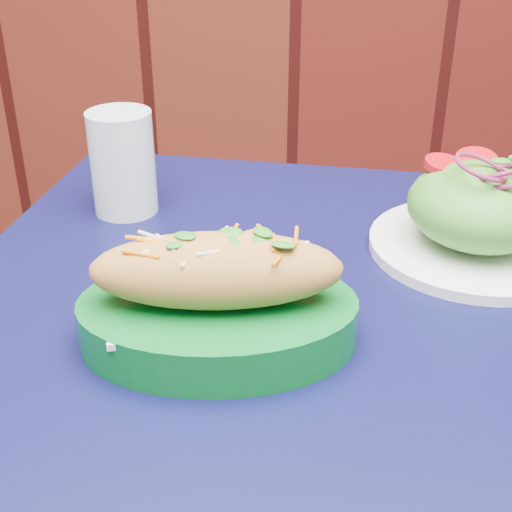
{
  "coord_description": "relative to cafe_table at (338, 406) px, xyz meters",
  "views": [
    {
      "loc": [
        0.02,
        1.07,
        1.12
      ],
      "look_at": [
        -0.02,
        1.64,
        0.81
      ],
      "focal_mm": 50.0,
      "sensor_mm": 36.0,
      "label": 1
    }
  ],
  "objects": [
    {
      "name": "banh_mi_basket",
      "position": [
        -0.11,
        -0.02,
        0.13
      ],
      "size": [
        0.26,
        0.18,
        0.11
      ],
      "rotation": [
        0.0,
        0.0,
        0.08
      ],
      "color": "#08611F",
      "rests_on": "cafe_table"
    },
    {
      "name": "water_glass",
      "position": [
        -0.25,
        0.24,
        0.15
      ],
      "size": [
        0.08,
        0.08,
        0.12
      ],
      "primitive_type": "cylinder",
      "color": "silver",
      "rests_on": "cafe_table"
    },
    {
      "name": "salad_plate",
      "position": [
        0.15,
        0.16,
        0.13
      ],
      "size": [
        0.23,
        0.23,
        0.11
      ],
      "rotation": [
        0.0,
        0.0,
        -0.02
      ],
      "color": "white",
      "rests_on": "cafe_table"
    },
    {
      "name": "cafe_table",
      "position": [
        0.0,
        0.0,
        0.0
      ],
      "size": [
        0.89,
        0.89,
        0.75
      ],
      "rotation": [
        0.0,
        0.0,
        -0.12
      ],
      "color": "black",
      "rests_on": "ground"
    }
  ]
}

